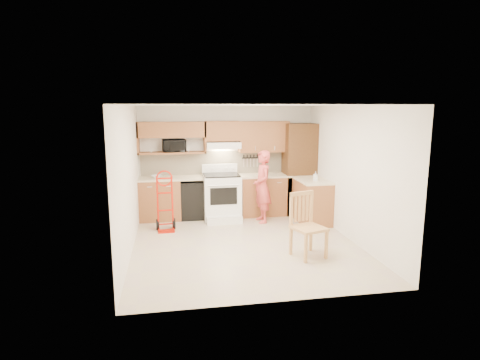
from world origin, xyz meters
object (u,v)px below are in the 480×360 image
object	(u,v)px
dining_chair	(309,226)
microwave	(174,146)
range	(222,193)
hand_truck	(165,204)
person	(262,187)

from	to	relation	value
dining_chair	microwave	bearing A→B (deg)	108.96
range	dining_chair	distance (m)	2.76
hand_truck	dining_chair	distance (m)	3.01
microwave	range	size ratio (longest dim) A/B	0.42
microwave	dining_chair	world-z (taller)	microwave
microwave	person	xyz separation A→B (m)	(1.85, -0.74, -0.85)
range	person	world-z (taller)	person
microwave	hand_truck	xyz separation A→B (m)	(-0.22, -1.02, -1.07)
microwave	range	world-z (taller)	microwave
person	dining_chair	bearing A→B (deg)	3.94
microwave	range	distance (m)	1.49
microwave	dining_chair	bearing A→B (deg)	-61.26
microwave	dining_chair	size ratio (longest dim) A/B	0.46
person	dining_chair	distance (m)	2.19
dining_chair	hand_truck	bearing A→B (deg)	124.05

